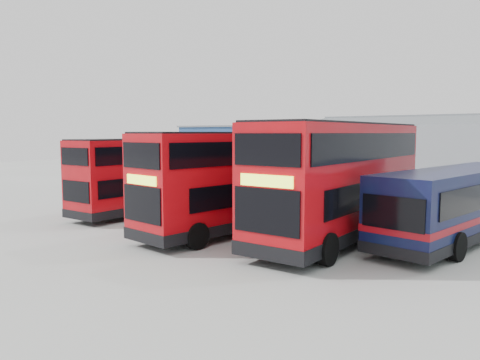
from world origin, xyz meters
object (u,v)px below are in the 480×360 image
at_px(office_block, 253,152).
at_px(panel_van, 188,166).
at_px(double_decker_left, 151,176).
at_px(single_decker_blue, 458,206).
at_px(double_decker_right, 341,182).
at_px(double_decker_centre, 240,182).

bearing_deg(office_block, panel_van, -139.08).
relative_size(double_decker_left, single_decker_blue, 0.87).
height_order(office_block, double_decker_right, office_block).
distance_m(double_decker_centre, single_decker_blue, 9.18).
height_order(double_decker_left, single_decker_blue, double_decker_left).
relative_size(double_decker_centre, panel_van, 1.96).
xyz_separation_m(office_block, panel_van, (-4.74, -4.11, -1.31)).
xyz_separation_m(double_decker_centre, single_decker_blue, (8.41, 3.60, -0.75)).
relative_size(office_block, double_decker_centre, 1.14).
xyz_separation_m(office_block, double_decker_right, (17.88, -19.20, -0.16)).
bearing_deg(double_decker_left, office_block, -72.02).
bearing_deg(double_decker_centre, office_block, 130.38).
bearing_deg(office_block, double_decker_centre, -56.47).
relative_size(double_decker_centre, single_decker_blue, 0.96).
bearing_deg(single_decker_blue, office_block, -28.31).
height_order(double_decker_centre, panel_van, double_decker_centre).
bearing_deg(double_decker_centre, double_decker_right, 21.24).
xyz_separation_m(double_decker_centre, panel_van, (-18.21, 16.22, -0.96)).
bearing_deg(double_decker_centre, double_decker_left, 178.03).
distance_m(double_decker_centre, double_decker_right, 4.56).
relative_size(office_block, double_decker_left, 1.25).
distance_m(double_decker_right, panel_van, 27.22).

